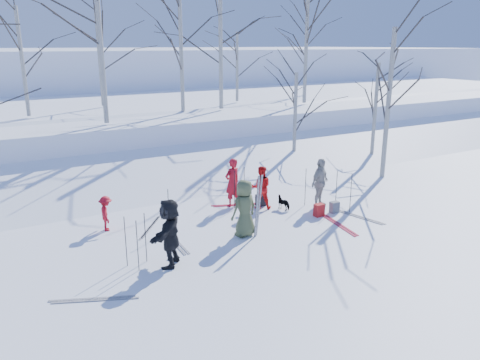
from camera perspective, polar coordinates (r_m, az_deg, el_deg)
ground at (r=14.14m, az=3.05°, el=-6.55°), size 120.00×120.00×0.00m
snow_ramp at (r=20.00m, az=-7.87°, el=0.66°), size 70.00×9.49×4.12m
snow_plateau at (r=29.15m, az=-15.46°, el=6.85°), size 70.00×18.00×2.20m
far_hill at (r=49.55m, az=-21.95°, el=11.10°), size 90.00×30.00×6.00m
skier_olive_center at (r=13.68m, az=0.55°, el=-3.47°), size 0.92×0.68×1.71m
skier_red_north at (r=16.21m, az=-0.94°, el=-0.31°), size 0.69×0.53×1.71m
skier_redor_behind at (r=16.01m, az=2.55°, el=-0.91°), size 0.91×0.85×1.50m
skier_red_seated at (r=14.75m, az=-16.00°, el=-3.94°), size 0.52×0.76×1.08m
skier_cream_east at (r=16.38m, az=9.71°, el=-0.35°), size 1.09×0.77×1.72m
skier_grey_west at (r=12.02m, az=-8.57°, el=-6.35°), size 1.45×1.62×1.78m
dog at (r=16.13m, az=5.37°, el=-2.76°), size 0.42×0.61×0.48m
upright_ski_left at (r=13.53m, az=2.08°, el=-3.28°), size 0.10×0.17×1.90m
upright_ski_right at (r=13.62m, az=2.34°, el=-3.16°), size 0.14×0.23×1.89m
ski_pair_a at (r=15.92m, az=14.25°, el=-4.34°), size 1.02×1.99×0.02m
ski_pair_b at (r=15.06m, az=12.02°, el=-5.39°), size 0.80×1.96×0.02m
ski_pair_c at (r=13.67m, az=-7.91°, el=-7.47°), size 0.36×1.92×0.02m
ski_pair_d at (r=11.21m, az=-17.39°, el=-13.73°), size 1.57×2.04×0.02m
ski_pair_e at (r=16.54m, az=-0.11°, el=-3.03°), size 1.43×2.03×0.02m
ski_pair_f at (r=14.84m, az=-10.86°, el=-5.66°), size 2.02×2.09×0.02m
ski_pole_a at (r=16.37m, az=11.66°, el=-1.15°), size 0.02×0.02×1.34m
ski_pole_b at (r=16.49m, az=0.52°, el=-0.68°), size 0.02×0.02×1.34m
ski_pole_c at (r=16.01m, az=-0.69°, el=-1.20°), size 0.02×0.02×1.34m
ski_pole_d at (r=14.21m, az=-8.69°, el=-3.70°), size 0.02×0.02×1.34m
ski_pole_e at (r=11.95m, az=-12.39°, el=-7.85°), size 0.02×0.02×1.34m
ski_pole_f at (r=12.40m, az=-11.45°, el=-6.89°), size 0.02×0.02×1.34m
ski_pole_g at (r=12.27m, az=-13.76°, el=-7.30°), size 0.02×0.02×1.34m
ski_pole_h at (r=16.48m, az=7.98°, el=-0.85°), size 0.02×0.02×1.34m
ski_pole_i at (r=16.08m, az=13.35°, el=-1.58°), size 0.02×0.02×1.34m
backpack_red at (r=15.65m, az=9.61°, el=-3.64°), size 0.32×0.22×0.42m
backpack_grey at (r=16.08m, az=11.43°, el=-3.26°), size 0.30×0.20×0.38m
backpack_dark at (r=16.45m, az=2.57°, el=-2.45°), size 0.34×0.24×0.40m
birch_plateau_b at (r=27.06m, az=-16.76°, el=14.18°), size 4.24×4.24×5.21m
birch_plateau_c at (r=24.03m, az=-7.19°, el=15.20°), size 4.63×4.63×5.76m
birch_plateau_d at (r=28.16m, az=-0.35°, el=13.62°), size 3.36×3.36×3.95m
birch_plateau_e at (r=32.62m, az=8.04°, el=14.95°), size 4.26×4.26×5.23m
birch_plateau_f at (r=24.24m, az=-25.00°, el=12.87°), size 4.05×4.05×4.93m
birch_plateau_g at (r=20.88m, az=-16.67°, el=16.01°), size 5.39×5.39×6.84m
birch_plateau_h at (r=24.71m, az=-2.38°, el=16.22°), size 5.16×5.16×6.52m
birch_plateau_i at (r=27.52m, az=8.11°, el=16.75°), size 5.62×5.62×7.16m
birch_edge_b at (r=20.32m, az=17.62°, el=8.69°), size 4.89×4.89×6.12m
birch_edge_c at (r=23.38m, az=16.13°, el=7.88°), size 3.85×3.85×4.64m
birch_edge_e at (r=21.77m, az=6.72°, el=7.30°), size 3.58×3.58×4.25m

